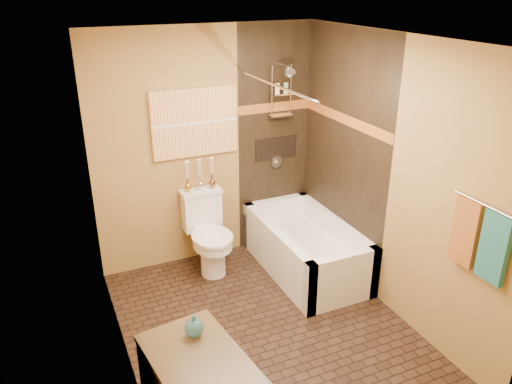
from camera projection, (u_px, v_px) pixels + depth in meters
floor at (268, 330)px, 4.46m from camera, size 3.00×3.00×0.00m
wall_left at (116, 232)px, 3.51m from camera, size 0.02×3.00×2.50m
wall_right at (391, 180)px, 4.42m from camera, size 0.02×3.00×2.50m
wall_back at (207, 149)px, 5.22m from camera, size 2.40×0.02×2.50m
wall_front at (389, 307)px, 2.71m from camera, size 2.40×0.02×2.50m
ceiling at (271, 40)px, 3.47m from camera, size 3.00×3.00×0.00m
alcove_tile_back at (274, 140)px, 5.50m from camera, size 0.85×0.01×2.50m
alcove_tile_right at (343, 155)px, 5.04m from camera, size 0.01×1.50×2.50m
mosaic_band_back at (275, 107)px, 5.35m from camera, size 0.85×0.01×0.10m
mosaic_band_right at (345, 119)px, 4.89m from camera, size 0.01×1.50×0.10m
alcove_niche at (276, 148)px, 5.55m from camera, size 0.50×0.01×0.25m
shower_fixtures at (281, 105)px, 5.26m from camera, size 0.24×0.33×1.16m
curtain_rod at (274, 85)px, 4.44m from camera, size 0.03×1.55×0.03m
towel_bar at (485, 205)px, 3.44m from camera, size 0.02×0.55×0.02m
towel_teal at (494, 248)px, 3.44m from camera, size 0.05×0.22×0.52m
towel_rust at (465, 232)px, 3.66m from camera, size 0.05×0.22×0.52m
sunset_painting at (195, 123)px, 5.03m from camera, size 0.90×0.04×0.70m
vanity_mirror at (144, 266)px, 2.62m from camera, size 0.01×1.00×0.90m
bathtub at (305, 251)px, 5.30m from camera, size 0.80×1.50×0.55m
toilet at (208, 233)px, 5.25m from camera, size 0.43×0.63×0.85m
teal_bottle at (194, 326)px, 3.19m from camera, size 0.16×0.16×0.19m
bud_vases at (200, 174)px, 5.17m from camera, size 0.34×0.07×0.33m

